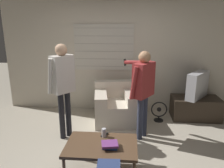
{
  "coord_description": "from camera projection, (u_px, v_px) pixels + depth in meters",
  "views": [
    {
      "loc": [
        0.31,
        -2.91,
        1.98
      ],
      "look_at": [
        0.01,
        0.65,
        1.0
      ],
      "focal_mm": 35.0,
      "sensor_mm": 36.0,
      "label": 1
    }
  ],
  "objects": [
    {
      "name": "book_stack",
      "position": [
        110.0,
        145.0,
        2.82
      ],
      "size": [
        0.24,
        0.21,
        0.07
      ],
      "color": "#284C89",
      "rests_on": "coffee_table"
    },
    {
      "name": "person_left_standing",
      "position": [
        63.0,
        80.0,
        3.72
      ],
      "size": [
        0.53,
        0.75,
        1.68
      ],
      "rotation": [
        0.0,
        0.0,
        0.9
      ],
      "color": "black",
      "rests_on": "ground_plane"
    },
    {
      "name": "soda_can",
      "position": [
        104.0,
        133.0,
        3.09
      ],
      "size": [
        0.07,
        0.07,
        0.13
      ],
      "color": "silver",
      "rests_on": "coffee_table"
    },
    {
      "name": "armchair_beige",
      "position": [
        116.0,
        106.0,
        4.58
      ],
      "size": [
        0.98,
        0.98,
        0.79
      ],
      "rotation": [
        0.0,
        0.0,
        3.29
      ],
      "color": "beige",
      "rests_on": "ground_plane"
    },
    {
      "name": "wall_back",
      "position": [
        116.0,
        56.0,
        4.95
      ],
      "size": [
        5.2,
        0.08,
        2.55
      ],
      "color": "beige",
      "rests_on": "ground_plane"
    },
    {
      "name": "tv",
      "position": [
        197.0,
        85.0,
        4.58
      ],
      "size": [
        0.6,
        0.7,
        0.55
      ],
      "rotation": [
        0.0,
        0.0,
        4.07
      ],
      "color": "#B2B2B7",
      "rests_on": "tv_stand"
    },
    {
      "name": "coffee_table",
      "position": [
        102.0,
        147.0,
        2.92
      ],
      "size": [
        0.95,
        0.65,
        0.44
      ],
      "color": "brown",
      "rests_on": "ground_plane"
    },
    {
      "name": "person_right_standing",
      "position": [
        143.0,
        84.0,
        3.72
      ],
      "size": [
        0.56,
        0.79,
        1.56
      ],
      "rotation": [
        0.0,
        0.0,
        1.0
      ],
      "color": "#33384C",
      "rests_on": "ground_plane"
    },
    {
      "name": "spare_remote",
      "position": [
        105.0,
        135.0,
        3.14
      ],
      "size": [
        0.1,
        0.13,
        0.02
      ],
      "rotation": [
        0.0,
        0.0,
        -0.54
      ],
      "color": "black",
      "rests_on": "coffee_table"
    },
    {
      "name": "ground_plane",
      "position": [
        107.0,
        158.0,
        3.34
      ],
      "size": [
        16.0,
        16.0,
        0.0
      ],
      "primitive_type": "plane",
      "color": "#B2A893"
    },
    {
      "name": "tv_stand",
      "position": [
        195.0,
        108.0,
        4.71
      ],
      "size": [
        0.99,
        0.55,
        0.47
      ],
      "color": "#33281E",
      "rests_on": "ground_plane"
    },
    {
      "name": "floor_fan",
      "position": [
        159.0,
        112.0,
        4.58
      ],
      "size": [
        0.34,
        0.2,
        0.42
      ],
      "color": "black",
      "rests_on": "ground_plane"
    }
  ]
}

